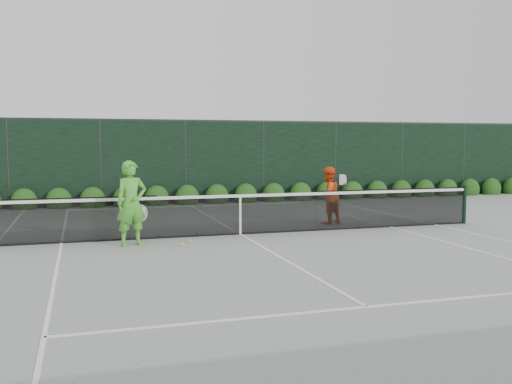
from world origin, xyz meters
name	(u,v)px	position (x,y,z in m)	size (l,w,h in m)	color
ground	(240,235)	(0.00, 0.00, 0.00)	(80.00, 80.00, 0.00)	slate
tennis_net	(239,213)	(-0.02, 0.00, 0.53)	(12.90, 0.10, 1.07)	black
player_woman	(132,203)	(-2.63, -0.71, 0.92)	(0.76, 0.60, 1.84)	green
player_man	(328,195)	(2.78, 1.04, 0.78)	(0.97, 0.83, 1.57)	#FF5015
court_lines	(240,234)	(0.00, 0.00, 0.01)	(11.03, 23.83, 0.01)	white
windscreen_fence	(277,179)	(0.00, -2.71, 1.51)	(32.00, 21.07, 3.06)	black
hedge_row	(187,198)	(0.00, 7.15, 0.23)	(31.66, 0.65, 0.94)	#11350E
tennis_balls	(182,238)	(-1.49, -0.33, 0.03)	(1.00, 1.54, 0.07)	#CADD31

